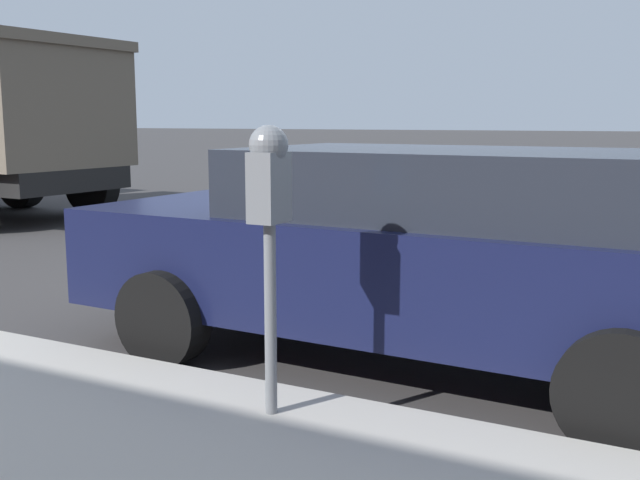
# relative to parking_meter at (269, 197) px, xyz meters

# --- Properties ---
(ground_plane) EXTENTS (220.00, 220.00, 0.00)m
(ground_plane) POSITION_rel_parking_meter_xyz_m (2.59, 0.29, -1.23)
(ground_plane) COLOR #3D3A3A
(parking_meter) EXTENTS (0.21, 0.19, 1.44)m
(parking_meter) POSITION_rel_parking_meter_xyz_m (0.00, 0.00, 0.00)
(parking_meter) COLOR gray
(parking_meter) RESTS_ON sidewalk
(car_navy) EXTENTS (2.06, 4.57, 1.42)m
(car_navy) POSITION_rel_parking_meter_xyz_m (1.50, -0.24, -0.47)
(car_navy) COLOR #14193D
(car_navy) RESTS_ON ground_plane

